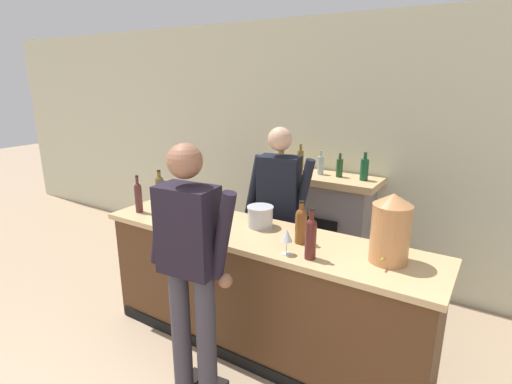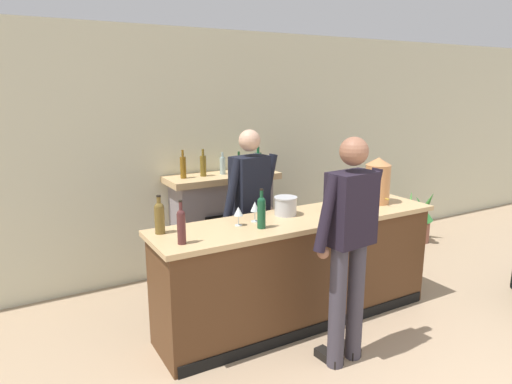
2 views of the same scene
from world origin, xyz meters
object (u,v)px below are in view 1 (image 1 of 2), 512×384
Objects in this scene: ice_bucket_steel at (260,217)px; wine_bottle_port_short at (160,188)px; wine_bottle_cabernet_heavy at (301,224)px; wine_bottle_merlot_tall at (311,237)px; wine_glass_by_dispenser at (287,236)px; person_bartender at (279,212)px; person_customer at (191,269)px; copper_dispenser at (391,228)px; wine_bottle_chardonnay_pale at (203,209)px; wine_glass_front_left at (203,204)px; wine_bottle_rose_blush at (138,196)px; fireplace_stone at (318,225)px; wine_glass_near_bucket at (222,206)px.

ice_bucket_steel is 0.68× the size of wine_bottle_port_short.
ice_bucket_steel is 1.15m from wine_bottle_port_short.
wine_bottle_cabernet_heavy is at bearing -6.13° from wine_bottle_port_short.
wine_bottle_merlot_tall is 1.92× the size of wine_glass_by_dispenser.
person_bartender reaches higher than wine_bottle_merlot_tall.
wine_bottle_cabernet_heavy is at bearing 91.33° from wine_glass_by_dispenser.
person_customer is at bearing -85.09° from person_bartender.
copper_dispenser is 1.46× the size of wine_bottle_cabernet_heavy.
wine_bottle_chardonnay_pale is at bearing -112.03° from person_bartender.
wine_glass_front_left is at bearing 177.38° from wine_bottle_cabernet_heavy.
wine_bottle_chardonnay_pale is (0.70, 0.04, 0.00)m from wine_bottle_rose_blush.
wine_bottle_cabernet_heavy is 0.22m from wine_glass_by_dispenser.
wine_glass_by_dispenser is 0.98m from wine_glass_front_left.
copper_dispenser is 0.50m from wine_bottle_merlot_tall.
wine_glass_by_dispenser is at bearing -2.89° from wine_bottle_rose_blush.
fireplace_stone is at bearing 76.83° from wine_bottle_chardonnay_pale.
person_customer is 5.78× the size of wine_bottle_port_short.
fireplace_stone is 4.78× the size of wine_bottle_port_short.
person_customer is 0.84m from wine_bottle_cabernet_heavy.
copper_dispenser reaches higher than wine_bottle_chardonnay_pale.
wine_bottle_merlot_tall is (0.57, 0.53, 0.16)m from person_customer.
wine_bottle_chardonnay_pale reaches higher than wine_glass_front_left.
wine_glass_near_bucket is (-0.30, -1.29, 0.53)m from fireplace_stone.
copper_dispenser reaches higher than wine_bottle_rose_blush.
wine_bottle_chardonnay_pale is at bearing 172.08° from wine_glass_by_dispenser.
person_customer reaches higher than wine_glass_near_bucket.
person_customer reaches higher than copper_dispenser.
wine_bottle_merlot_tall is (0.97, -0.09, 0.01)m from wine_bottle_chardonnay_pale.
wine_glass_front_left is (-0.13, 0.15, -0.03)m from wine_bottle_chardonnay_pale.
wine_glass_front_left is at bearing -170.04° from wine_glass_near_bucket.
fireplace_stone reaches higher than wine_bottle_merlot_tall.
wine_bottle_merlot_tall is at bearing -1.72° from wine_bottle_rose_blush.
wine_glass_front_left is at bearing -11.23° from wine_bottle_port_short.
copper_dispenser is 1.55m from wine_glass_front_left.
fireplace_stone reaches higher than copper_dispenser.
person_customer is at bearing -128.95° from wine_glass_by_dispenser.
fireplace_stone is at bearing 91.90° from ice_bucket_steel.
wine_bottle_merlot_tall is at bearing 42.92° from person_customer.
person_customer is at bearing -27.68° from wine_bottle_rose_blush.
copper_dispenser is 1.32× the size of wine_bottle_merlot_tall.
person_customer reaches higher than wine_bottle_rose_blush.
copper_dispenser is (1.13, -0.57, 0.27)m from person_bartender.
person_bartender is at bearing 53.00° from wine_glass_front_left.
wine_bottle_rose_blush reaches higher than ice_bucket_steel.
wine_glass_near_bucket is (-0.34, -0.05, 0.04)m from ice_bucket_steel.
wine_bottle_merlot_tall is 1.13m from wine_glass_front_left.
wine_bottle_merlot_tall reaches higher than wine_bottle_cabernet_heavy.
person_customer is at bearing -118.89° from wine_bottle_cabernet_heavy.
wine_glass_front_left is (0.57, 0.19, -0.03)m from wine_bottle_rose_blush.
wine_bottle_merlot_tall reaches higher than ice_bucket_steel.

